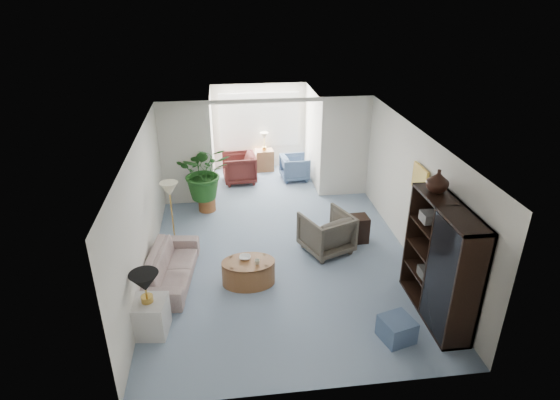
{
  "coord_description": "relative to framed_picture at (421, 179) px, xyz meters",
  "views": [
    {
      "loc": [
        -1.02,
        -7.38,
        4.96
      ],
      "look_at": [
        0.0,
        0.6,
        1.1
      ],
      "focal_mm": 29.74,
      "sensor_mm": 36.0,
      "label": 1
    }
  ],
  "objects": [
    {
      "name": "window_blinds",
      "position": [
        -2.46,
        5.25,
        -0.3
      ],
      "size": [
        2.2,
        0.02,
        1.5
      ],
      "primitive_type": "cube",
      "color": "white"
    },
    {
      "name": "plant_pot",
      "position": [
        -3.94,
        2.65,
        -1.54
      ],
      "size": [
        0.4,
        0.4,
        0.32
      ],
      "primitive_type": "cylinder",
      "color": "brown",
      "rests_on": "ground"
    },
    {
      "name": "framed_picture",
      "position": [
        0.0,
        0.0,
        0.0
      ],
      "size": [
        0.04,
        0.5,
        0.4
      ],
      "primitive_type": "cube",
      "color": "#C1B69A"
    },
    {
      "name": "house_plant",
      "position": [
        -3.94,
        2.65,
        -0.72
      ],
      "size": [
        1.18,
        1.03,
        1.32
      ],
      "primitive_type": "imported",
      "color": "#21541C",
      "rests_on": "plant_pot"
    },
    {
      "name": "cabinet_urn",
      "position": [
        -0.23,
        -1.07,
        0.43
      ],
      "size": [
        0.35,
        0.35,
        0.36
      ],
      "primitive_type": "imported",
      "color": "black",
      "rests_on": "entertainment_cabinet"
    },
    {
      "name": "back_header",
      "position": [
        -2.46,
        3.1,
        0.75
      ],
      "size": [
        2.6,
        0.12,
        0.1
      ],
      "primitive_type": "cube",
      "color": "silver",
      "rests_on": "back_pier_left"
    },
    {
      "name": "shelf_clutter",
      "position": [
        -0.28,
        -1.55,
        -0.72
      ],
      "size": [
        0.3,
        1.12,
        1.06
      ],
      "color": "#373532",
      "rests_on": "entertainment_cabinet"
    },
    {
      "name": "back_pier_left",
      "position": [
        -4.36,
        3.1,
        -0.45
      ],
      "size": [
        1.2,
        0.12,
        2.5
      ],
      "primitive_type": "cube",
      "color": "silver",
      "rests_on": "ground"
    },
    {
      "name": "coffee_cup",
      "position": [
        -3.01,
        -0.47,
        -1.21
      ],
      "size": [
        0.1,
        0.1,
        0.09
      ],
      "primitive_type": "imported",
      "rotation": [
        0.0,
        0.0,
        -0.11
      ],
      "color": "beige",
      "rests_on": "coffee_table"
    },
    {
      "name": "floor",
      "position": [
        -2.46,
        0.1,
        -1.7
      ],
      "size": [
        6.0,
        6.0,
        0.0
      ],
      "primitive_type": "plane",
      "color": "#8BA1B8",
      "rests_on": "ground"
    },
    {
      "name": "sofa",
      "position": [
        -4.54,
        -0.11,
        -1.42
      ],
      "size": [
        0.96,
        1.97,
        0.55
      ],
      "primitive_type": "imported",
      "rotation": [
        0.0,
        0.0,
        1.45
      ],
      "color": "#BAAE9E",
      "rests_on": "ground"
    },
    {
      "name": "sunroom_chair_blue",
      "position": [
        -1.6,
        4.26,
        -1.37
      ],
      "size": [
        0.77,
        0.75,
        0.66
      ],
      "primitive_type": "imported",
      "rotation": [
        0.0,
        0.0,
        1.64
      ],
      "color": "slate",
      "rests_on": "ground"
    },
    {
      "name": "back_pier_right",
      "position": [
        -0.56,
        3.1,
        -0.45
      ],
      "size": [
        1.2,
        0.12,
        2.5
      ],
      "primitive_type": "cube",
      "color": "silver",
      "rests_on": "ground"
    },
    {
      "name": "wingback_chair",
      "position": [
        -1.55,
        0.54,
        -1.29
      ],
      "size": [
        1.15,
        1.17,
        0.82
      ],
      "primitive_type": "imported",
      "rotation": [
        0.0,
        0.0,
        3.53
      ],
      "color": "#60584C",
      "rests_on": "ground"
    },
    {
      "name": "floor_lamp",
      "position": [
        -4.58,
        1.15,
        -0.45
      ],
      "size": [
        0.36,
        0.36,
        0.28
      ],
      "primitive_type": "cone",
      "color": "beige",
      "rests_on": "ground"
    },
    {
      "name": "coffee_table",
      "position": [
        -3.16,
        -0.37,
        -1.47
      ],
      "size": [
        1.05,
        1.05,
        0.45
      ],
      "primitive_type": "cylinder",
      "rotation": [
        0.0,
        0.0,
        -0.11
      ],
      "color": "brown",
      "rests_on": "ground"
    },
    {
      "name": "sunroom_table",
      "position": [
        -2.35,
        5.01,
        -1.4
      ],
      "size": [
        0.51,
        0.41,
        0.6
      ],
      "primitive_type": "cube",
      "rotation": [
        0.0,
        0.0,
        0.07
      ],
      "color": "brown",
      "rests_on": "ground"
    },
    {
      "name": "side_table_dark",
      "position": [
        -0.85,
        0.84,
        -1.42
      ],
      "size": [
        0.48,
        0.39,
        0.56
      ],
      "primitive_type": "cube",
      "rotation": [
        0.0,
        0.0,
        0.04
      ],
      "color": "black",
      "rests_on": "ground"
    },
    {
      "name": "ottoman",
      "position": [
        -1.04,
        -2.09,
        -1.52
      ],
      "size": [
        0.56,
        0.56,
        0.36
      ],
      "primitive_type": "cube",
      "rotation": [
        0.0,
        0.0,
        0.27
      ],
      "color": "slate",
      "rests_on": "ground"
    },
    {
      "name": "window_pane",
      "position": [
        -2.46,
        5.28,
        -0.3
      ],
      "size": [
        2.2,
        0.02,
        1.5
      ],
      "primitive_type": "cube",
      "color": "white"
    },
    {
      "name": "sunroom_floor",
      "position": [
        -2.46,
        4.2,
        -1.7
      ],
      "size": [
        2.6,
        2.6,
        0.0
      ],
      "primitive_type": "plane",
      "color": "#8BA1B8",
      "rests_on": "ground"
    },
    {
      "name": "end_table",
      "position": [
        -4.74,
        -1.46,
        -1.41
      ],
      "size": [
        0.58,
        0.58,
        0.58
      ],
      "primitive_type": "cube",
      "rotation": [
        0.0,
        0.0,
        -0.12
      ],
      "color": "silver",
      "rests_on": "ground"
    },
    {
      "name": "entertainment_cabinet",
      "position": [
        -0.23,
        -1.57,
        -0.72
      ],
      "size": [
        0.47,
        1.76,
        1.95
      ],
      "primitive_type": "cube",
      "color": "black",
      "rests_on": "ground"
    },
    {
      "name": "table_lamp",
      "position": [
        -4.74,
        -1.46,
        -0.77
      ],
      "size": [
        0.44,
        0.44,
        0.3
      ],
      "primitive_type": "cone",
      "color": "black",
      "rests_on": "end_table"
    },
    {
      "name": "sunroom_chair_maroon",
      "position": [
        -3.1,
        4.26,
        -1.31
      ],
      "size": [
        0.91,
        0.89,
        0.78
      ],
      "primitive_type": "imported",
      "rotation": [
        0.0,
        0.0,
        -1.5
      ],
      "color": "#52221C",
      "rests_on": "ground"
    },
    {
      "name": "coffee_bowl",
      "position": [
        -3.21,
        -0.27,
        -1.23
      ],
      "size": [
        0.22,
        0.22,
        0.05
      ],
      "primitive_type": "imported",
      "rotation": [
        0.0,
        0.0,
        -0.11
      ],
      "color": "white",
      "rests_on": "coffee_table"
    }
  ]
}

